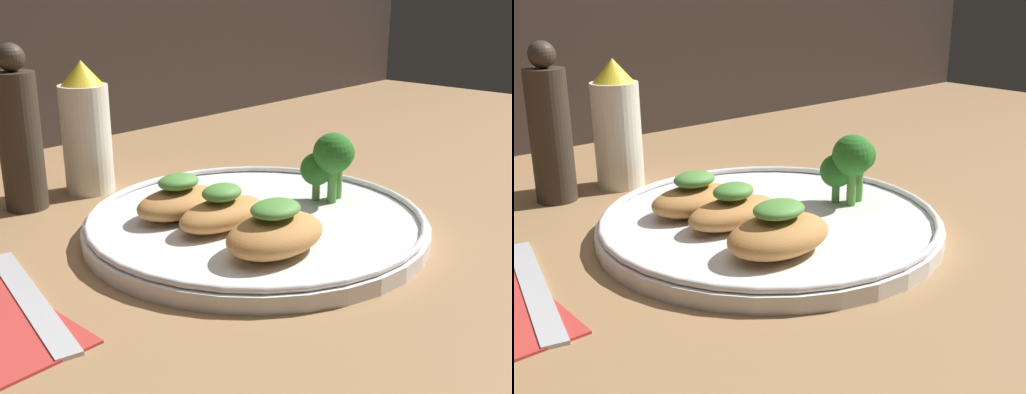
# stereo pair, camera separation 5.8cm
# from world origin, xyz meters

# --- Properties ---
(ground_plane) EXTENTS (1.80, 1.80, 0.01)m
(ground_plane) POSITION_xyz_m (0.00, 0.00, -0.01)
(ground_plane) COLOR #936D47
(plate) EXTENTS (0.31, 0.31, 0.02)m
(plate) POSITION_xyz_m (0.00, 0.00, 0.01)
(plate) COLOR white
(plate) RESTS_ON ground_plane
(grilled_meat_front) EXTENTS (0.09, 0.06, 0.04)m
(grilled_meat_front) POSITION_xyz_m (-0.05, -0.06, 0.03)
(grilled_meat_front) COLOR #BC7F42
(grilled_meat_front) RESTS_ON plate
(grilled_meat_middle) EXTENTS (0.09, 0.05, 0.04)m
(grilled_meat_middle) POSITION_xyz_m (-0.04, 0.01, 0.03)
(grilled_meat_middle) COLOR #BC7F42
(grilled_meat_middle) RESTS_ON plate
(grilled_meat_back) EXTENTS (0.09, 0.06, 0.04)m
(grilled_meat_back) POSITION_xyz_m (-0.04, 0.05, 0.03)
(grilled_meat_back) COLOR #BC7F42
(grilled_meat_back) RESTS_ON plate
(broccoli_bunch) EXTENTS (0.05, 0.05, 0.07)m
(broccoli_bunch) POSITION_xyz_m (0.08, -0.02, 0.06)
(broccoli_bunch) COLOR #569942
(broccoli_bunch) RESTS_ON plate
(sauce_bottle) EXTENTS (0.05, 0.05, 0.14)m
(sauce_bottle) POSITION_xyz_m (-0.03, 0.22, 0.07)
(sauce_bottle) COLOR silver
(sauce_bottle) RESTS_ON ground_plane
(pepper_grinder) EXTENTS (0.04, 0.04, 0.16)m
(pepper_grinder) POSITION_xyz_m (-0.11, 0.22, 0.07)
(pepper_grinder) COLOR #382D23
(pepper_grinder) RESTS_ON ground_plane
(fork) EXTENTS (0.06, 0.18, 0.01)m
(fork) POSITION_xyz_m (-0.21, 0.03, 0.00)
(fork) COLOR #B2B2B7
(fork) RESTS_ON ground_plane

